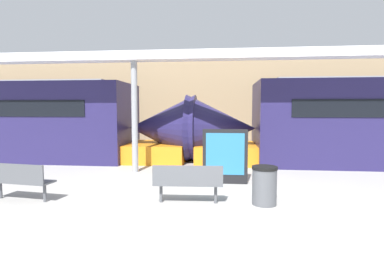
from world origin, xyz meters
TOP-DOWN VIEW (x-y plane):
  - ground_plane at (0.00, 0.00)m, footprint 60.00×60.00m
  - station_wall at (0.00, 10.49)m, footprint 56.00×0.20m
  - bench_near at (-0.06, 1.14)m, footprint 1.53×0.51m
  - bench_far at (-3.85, 0.95)m, footprint 1.54×0.64m
  - trash_bin at (1.59, 1.28)m, footprint 0.55×0.55m
  - poster_board at (0.76, 3.01)m, footprint 1.24×0.07m
  - support_column_near at (-2.17, 4.28)m, footprint 0.20×0.20m
  - canopy_beam at (-2.17, 4.28)m, footprint 28.00×0.60m

SIDE VIEW (x-z plane):
  - ground_plane at x=0.00m, z-range 0.00..0.00m
  - trash_bin at x=1.59m, z-range 0.00..0.84m
  - bench_far at x=-3.85m, z-range 0.08..0.95m
  - bench_near at x=-0.06m, z-range 0.08..0.95m
  - poster_board at x=0.76m, z-range 0.01..1.52m
  - support_column_near at x=-2.17m, z-range 0.00..3.61m
  - station_wall at x=0.00m, z-range 0.00..5.00m
  - canopy_beam at x=-2.17m, z-range 3.61..3.89m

